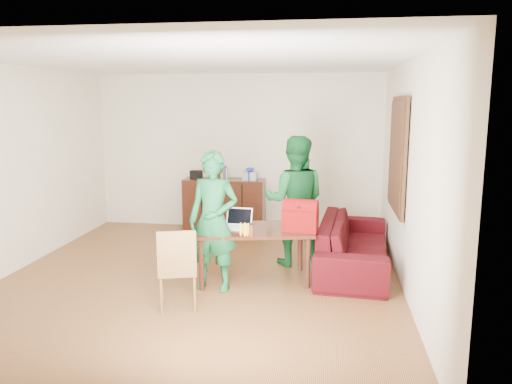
% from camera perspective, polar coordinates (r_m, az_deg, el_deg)
% --- Properties ---
extents(room, '(5.20, 5.70, 2.90)m').
position_cam_1_polar(room, '(6.26, -6.31, 1.83)').
color(room, '#4C2713').
rests_on(room, ground).
extents(table, '(1.56, 1.07, 0.67)m').
position_cam_1_polar(table, '(6.23, -0.27, -4.87)').
color(table, black).
rests_on(table, ground).
extents(chair, '(0.50, 0.49, 0.90)m').
position_cam_1_polar(chair, '(5.60, -8.91, -10.33)').
color(chair, brown).
rests_on(chair, ground).
extents(person_near, '(0.66, 0.48, 1.67)m').
position_cam_1_polar(person_near, '(5.90, -4.90, -3.34)').
color(person_near, '#13562B').
rests_on(person_near, ground).
extents(person_far, '(0.86, 0.67, 1.78)m').
position_cam_1_polar(person_far, '(6.82, 4.46, -1.02)').
color(person_far, '#135524').
rests_on(person_far, ground).
extents(laptop, '(0.35, 0.26, 0.23)m').
position_cam_1_polar(laptop, '(6.20, -2.26, -3.78)').
color(laptop, white).
rests_on(laptop, table).
extents(bananas, '(0.17, 0.11, 0.06)m').
position_cam_1_polar(bananas, '(5.84, -1.34, -4.79)').
color(bananas, yellow).
rests_on(bananas, table).
extents(bottle, '(0.07, 0.07, 0.16)m').
position_cam_1_polar(bottle, '(5.81, -0.56, -4.37)').
color(bottle, '#602B16').
rests_on(bottle, table).
extents(red_bag, '(0.44, 0.29, 0.31)m').
position_cam_1_polar(red_bag, '(6.08, 5.09, -3.04)').
color(red_bag, maroon).
rests_on(red_bag, table).
extents(sofa, '(1.06, 2.32, 0.66)m').
position_cam_1_polar(sofa, '(6.90, 11.12, -5.82)').
color(sofa, '#3A0712').
rests_on(sofa, ground).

